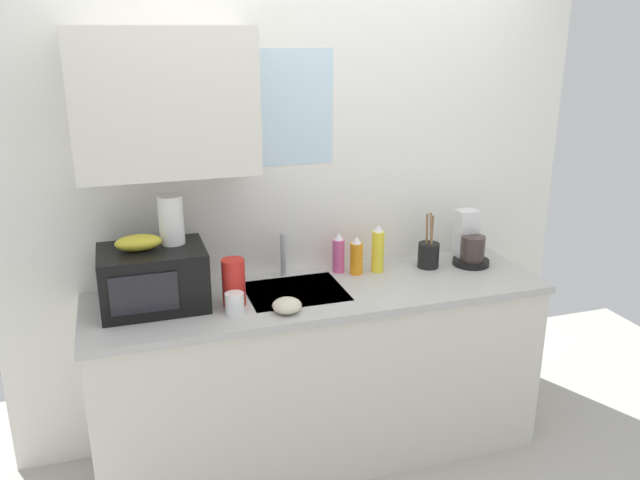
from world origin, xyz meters
name	(u,v)px	position (x,y,z in m)	size (l,w,h in m)	color
kitchen_wall_assembly	(279,186)	(-0.11, 0.31, 1.34)	(2.96, 0.42, 2.50)	white
counter_unit	(320,371)	(0.00, 0.00, 0.46)	(2.19, 0.63, 0.90)	silver
sink_faucet	(283,255)	(-0.12, 0.24, 1.01)	(0.03, 0.03, 0.22)	#B2B5BA
microwave	(153,278)	(-0.76, 0.05, 1.04)	(0.46, 0.35, 0.27)	black
banana_bunch	(138,243)	(-0.81, 0.05, 1.20)	(0.20, 0.11, 0.07)	gold
paper_towel_roll	(171,220)	(-0.66, 0.10, 1.28)	(0.11, 0.11, 0.22)	white
coffee_maker	(469,244)	(0.86, 0.11, 1.00)	(0.19, 0.21, 0.28)	black
dish_soap_bottle_pink	(338,254)	(0.16, 0.20, 1.00)	(0.06, 0.06, 0.21)	#E55999
dish_soap_bottle_orange	(356,257)	(0.24, 0.14, 0.99)	(0.06, 0.06, 0.20)	orange
dish_soap_bottle_yellow	(378,250)	(0.35, 0.14, 1.02)	(0.06, 0.06, 0.25)	yellow
cereal_canister	(234,282)	(-0.42, -0.05, 1.01)	(0.10, 0.10, 0.22)	red
mug_white	(235,303)	(-0.44, -0.14, 0.95)	(0.08, 0.08, 0.10)	white
utensil_crock	(429,254)	(0.63, 0.12, 0.97)	(0.11, 0.11, 0.30)	black
small_bowl	(287,305)	(-0.22, -0.20, 0.93)	(0.13, 0.13, 0.07)	beige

